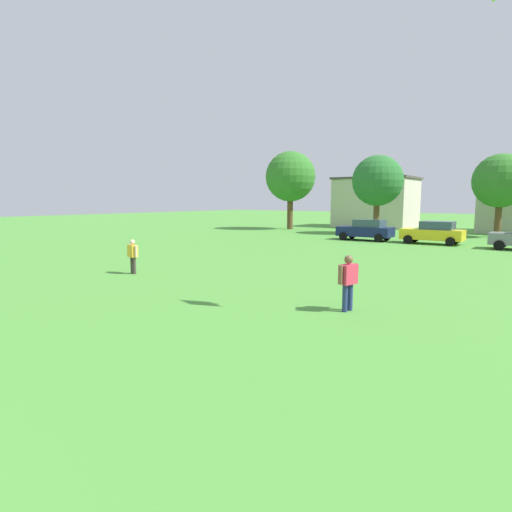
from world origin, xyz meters
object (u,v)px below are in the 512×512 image
object	(u,v)px
tree_far_left	(290,177)
tree_left	(378,181)
parked_car_navy_0	(366,230)
tree_center	(501,181)
adult_bystander	(348,278)
bystander_near_trees	(133,253)
parked_car_yellow_1	(433,232)

from	to	relation	value
tree_far_left	tree_left	size ratio (longest dim) A/B	1.15
parked_car_navy_0	tree_far_left	world-z (taller)	tree_far_left
tree_center	tree_far_left	bearing A→B (deg)	-174.82
adult_bystander	bystander_near_trees	size ratio (longest dim) A/B	1.09
adult_bystander	parked_car_yellow_1	bearing A→B (deg)	-158.02
parked_car_yellow_1	adult_bystander	bearing A→B (deg)	97.44
tree_far_left	tree_center	size ratio (longest dim) A/B	1.18
adult_bystander	parked_car_navy_0	distance (m)	22.76
bystander_near_trees	parked_car_navy_0	world-z (taller)	parked_car_navy_0
tree_far_left	tree_center	bearing A→B (deg)	5.18
tree_left	bystander_near_trees	bearing A→B (deg)	-91.46
adult_bystander	bystander_near_trees	world-z (taller)	adult_bystander
bystander_near_trees	tree_far_left	xyz separation A→B (m)	(-9.39, 28.57, 4.82)
adult_bystander	parked_car_yellow_1	world-z (taller)	parked_car_yellow_1
parked_car_navy_0	tree_center	bearing A→B (deg)	-130.83
tree_far_left	tree_left	world-z (taller)	tree_far_left
parked_car_yellow_1	tree_center	distance (m)	10.50
bystander_near_trees	tree_left	world-z (taller)	tree_left
tree_far_left	tree_center	xyz separation A→B (m)	(19.94, 1.81, -0.89)
adult_bystander	tree_center	distance (m)	31.01
tree_center	parked_car_yellow_1	bearing A→B (deg)	-108.36
parked_car_yellow_1	tree_left	size ratio (longest dim) A/B	0.58
adult_bystander	parked_car_yellow_1	size ratio (longest dim) A/B	0.39
tree_center	adult_bystander	bearing A→B (deg)	-90.47
adult_bystander	tree_left	distance (m)	29.97
adult_bystander	bystander_near_trees	distance (m)	10.31
parked_car_navy_0	bystander_near_trees	bearing A→B (deg)	83.45
adult_bystander	tree_far_left	xyz separation A→B (m)	(-19.69, 28.96, 4.73)
parked_car_yellow_1	tree_far_left	world-z (taller)	tree_far_left
tree_left	tree_center	xyz separation A→B (m)	(9.84, 2.66, -0.16)
bystander_near_trees	tree_center	bearing A→B (deg)	82.67
tree_left	parked_car_navy_0	bearing A→B (deg)	-75.92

